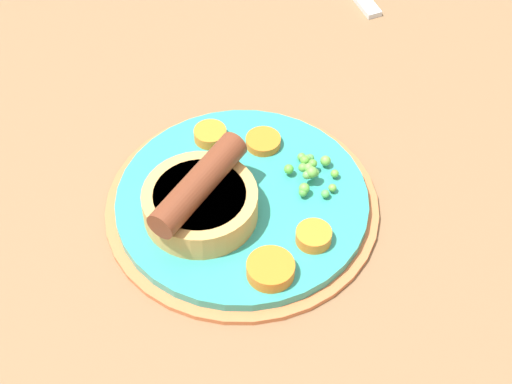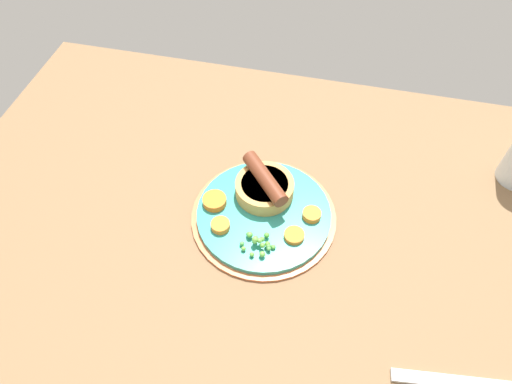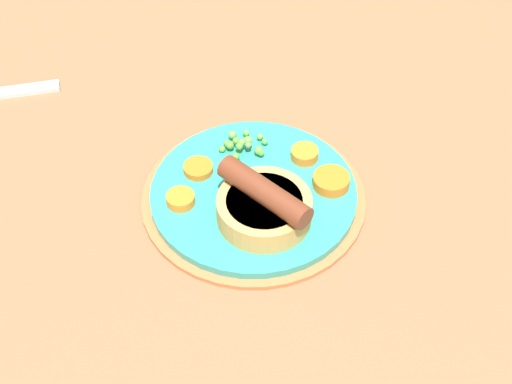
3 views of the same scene
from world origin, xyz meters
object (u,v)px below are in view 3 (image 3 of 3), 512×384
sausage_pudding (264,205)px  carrot_slice_3 (331,181)px  carrot_slice_0 (180,199)px  carrot_slice_2 (305,154)px  dinner_plate (256,197)px  carrot_slice_5 (198,168)px  pea_pile (242,144)px

sausage_pudding → carrot_slice_3: (-7.47, -3.85, -1.28)cm
carrot_slice_0 → carrot_slice_2: bearing=-158.8°
carrot_slice_2 → carrot_slice_3: same height
dinner_plate → carrot_slice_3: bearing=-179.4°
dinner_plate → carrot_slice_3: carrot_slice_3 is taller
carrot_slice_0 → carrot_slice_3: (-15.80, -0.94, 0.08)cm
carrot_slice_0 → carrot_slice_5: (-2.04, -4.39, -0.14)cm
carrot_slice_5 → sausage_pudding: bearing=130.7°
carrot_slice_3 → carrot_slice_5: (13.76, -3.45, -0.21)cm
dinner_plate → carrot_slice_0: 8.00cm
pea_pile → carrot_slice_2: size_ratio=1.85×
carrot_slice_0 → carrot_slice_2: same height
pea_pile → carrot_slice_2: (-6.57, 1.91, -0.35)cm
carrot_slice_0 → carrot_slice_3: size_ratio=0.76×
carrot_slice_2 → dinner_plate: bearing=37.5°
carrot_slice_2 → carrot_slice_5: (11.55, 0.88, -0.16)cm
pea_pile → carrot_slice_3: (-8.78, 6.24, -0.31)cm
carrot_slice_3 → carrot_slice_5: 14.18cm
dinner_plate → sausage_pudding: bearing=97.5°
pea_pile → carrot_slice_5: 5.73cm
sausage_pudding → carrot_slice_0: size_ratio=3.27×
dinner_plate → carrot_slice_0: bearing=6.2°
sausage_pudding → carrot_slice_5: size_ratio=3.05×
dinner_plate → pea_pile: 6.61cm
pea_pile → sausage_pudding: bearing=97.4°
pea_pile → carrot_slice_2: 6.85cm
sausage_pudding → carrot_slice_3: size_ratio=2.49×
carrot_slice_0 → pea_pile: bearing=-134.4°
carrot_slice_3 → carrot_slice_0: bearing=3.4°
sausage_pudding → carrot_slice_2: (-5.26, -8.19, -1.32)cm
pea_pile → carrot_slice_5: bearing=29.2°
carrot_slice_5 → pea_pile: bearing=-150.8°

